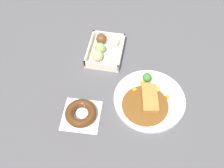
{
  "coord_description": "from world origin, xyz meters",
  "views": [
    {
      "loc": [
        0.64,
        0.09,
        0.89
      ],
      "look_at": [
        0.05,
        -0.02,
        0.03
      ],
      "focal_mm": 41.2,
      "sensor_mm": 36.0,
      "label": 1
    }
  ],
  "objects": [
    {
      "name": "chocolate_ring_donut",
      "position": [
        0.2,
        -0.11,
        0.02
      ],
      "size": [
        0.15,
        0.15,
        0.04
      ],
      "color": "white",
      "rests_on": "ground_plane"
    },
    {
      "name": "ground_plane",
      "position": [
        0.0,
        0.0,
        0.0
      ],
      "size": [
        1.6,
        1.6,
        0.0
      ],
      "primitive_type": "plane",
      "color": "#4C4C51"
    },
    {
      "name": "donut_box",
      "position": [
        -0.14,
        -0.08,
        0.02
      ],
      "size": [
        0.2,
        0.15,
        0.06
      ],
      "color": "beige",
      "rests_on": "ground_plane"
    },
    {
      "name": "curry_plate",
      "position": [
        0.09,
        0.14,
        0.01
      ],
      "size": [
        0.29,
        0.29,
        0.07
      ],
      "color": "white",
      "rests_on": "ground_plane"
    }
  ]
}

